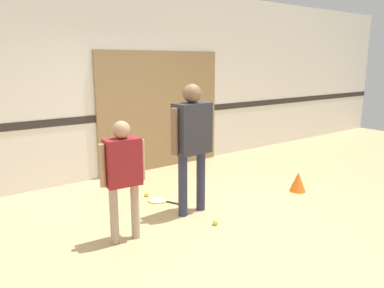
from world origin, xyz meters
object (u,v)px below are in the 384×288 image
(racket_spare_on_floor, at_px, (159,200))
(tennis_ball_by_spare_racket, at_px, (147,194))
(person_instructor, at_px, (192,135))
(person_student_left, at_px, (123,168))
(tennis_ball_near_instructor, at_px, (215,222))
(training_cone, at_px, (298,182))

(racket_spare_on_floor, relative_size, tennis_ball_by_spare_racket, 8.04)
(person_instructor, relative_size, person_student_left, 1.25)
(racket_spare_on_floor, relative_size, tennis_ball_near_instructor, 8.04)
(person_student_left, height_order, tennis_ball_by_spare_racket, person_student_left)
(training_cone, bearing_deg, person_instructor, 170.16)
(racket_spare_on_floor, xyz_separation_m, tennis_ball_near_instructor, (0.12, -1.10, 0.02))
(racket_spare_on_floor, distance_m, tennis_ball_by_spare_racket, 0.26)
(racket_spare_on_floor, xyz_separation_m, training_cone, (1.91, -0.93, 0.14))
(person_student_left, height_order, racket_spare_on_floor, person_student_left)
(person_student_left, xyz_separation_m, training_cone, (2.85, -0.12, -0.68))
(tennis_ball_near_instructor, bearing_deg, tennis_ball_by_spare_racket, 97.34)
(person_student_left, xyz_separation_m, tennis_ball_by_spare_racket, (0.88, 1.06, -0.80))
(training_cone, bearing_deg, person_student_left, 177.53)
(person_student_left, relative_size, tennis_ball_by_spare_racket, 20.36)
(person_instructor, bearing_deg, tennis_ball_by_spare_racket, 98.23)
(tennis_ball_near_instructor, xyz_separation_m, tennis_ball_by_spare_racket, (-0.17, 1.36, 0.00))
(person_instructor, xyz_separation_m, training_cone, (1.79, -0.31, -0.89))
(person_instructor, distance_m, person_student_left, 1.10)
(person_student_left, bearing_deg, person_instructor, 14.84)
(person_instructor, height_order, tennis_ball_by_spare_racket, person_instructor)
(racket_spare_on_floor, height_order, tennis_ball_near_instructor, tennis_ball_near_instructor)
(person_instructor, bearing_deg, training_cone, -13.30)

